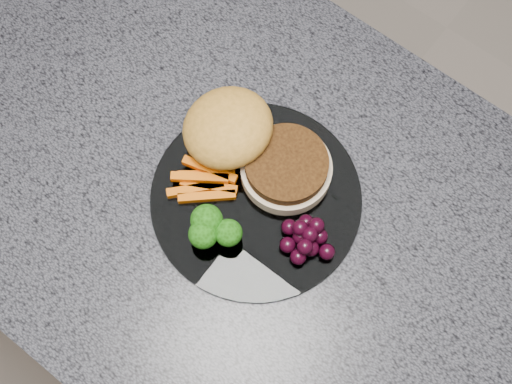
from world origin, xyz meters
TOP-DOWN VIEW (x-y plane):
  - island_cabinet at (0.00, 0.00)m, footprint 1.20×0.60m
  - countertop at (0.00, 0.00)m, footprint 1.20×0.60m
  - plate at (0.09, 0.01)m, footprint 0.26×0.26m
  - burger at (0.04, 0.05)m, footprint 0.22×0.14m
  - carrot_sticks at (0.03, -0.02)m, footprint 0.08×0.08m
  - broccoli at (0.07, -0.06)m, footprint 0.07×0.05m
  - grape_bunch at (0.17, -0.00)m, footprint 0.07×0.06m

SIDE VIEW (x-z plane):
  - island_cabinet at x=0.00m, z-range 0.00..0.86m
  - countertop at x=0.00m, z-range 0.86..0.90m
  - plate at x=0.09m, z-range 0.90..0.91m
  - carrot_sticks at x=0.03m, z-range 0.90..0.92m
  - grape_bunch at x=0.17m, z-range 0.90..0.94m
  - burger at x=0.04m, z-range 0.90..0.96m
  - broccoli at x=0.07m, z-range 0.91..0.96m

